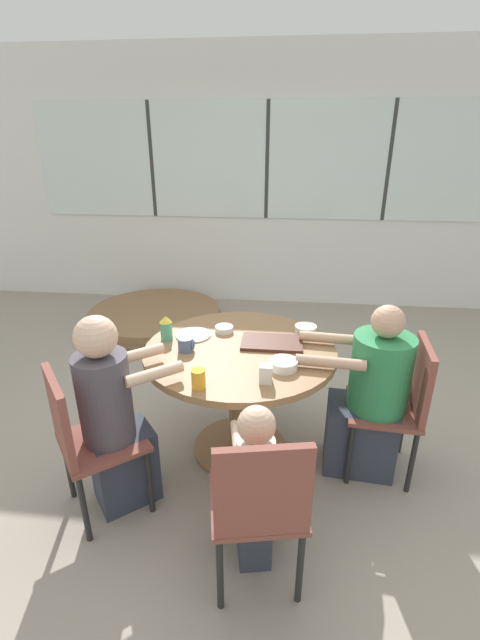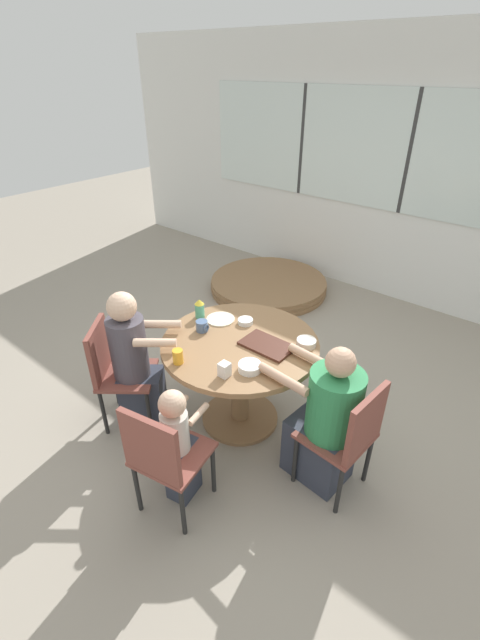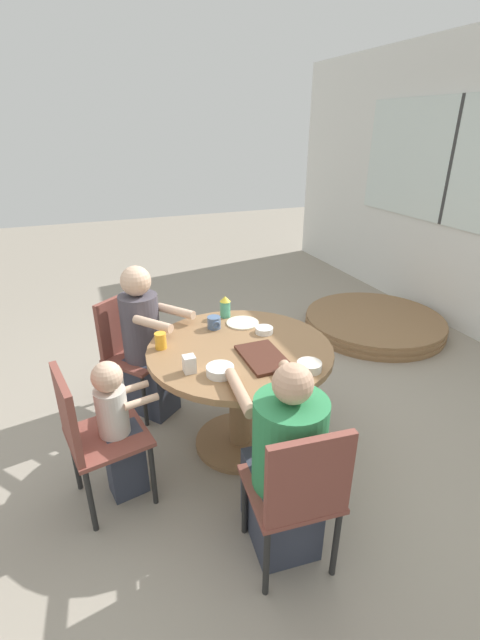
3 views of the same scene
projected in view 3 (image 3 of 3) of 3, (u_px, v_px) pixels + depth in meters
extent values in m
plane|color=gray|center=(240.00, 443.00, 2.91)|extent=(16.00, 16.00, 0.00)
cube|color=#333333|center=(451.00, 162.00, 4.23)|extent=(0.04, 0.01, 1.22)
cylinder|color=olive|center=(240.00, 350.00, 2.61)|extent=(1.13, 1.13, 0.04)
cylinder|color=olive|center=(240.00, 400.00, 2.76)|extent=(0.14, 0.14, 0.70)
cylinder|color=olive|center=(240.00, 441.00, 2.90)|extent=(0.60, 0.60, 0.03)
cube|color=brown|center=(140.00, 357.00, 3.12)|extent=(0.56, 0.56, 0.03)
cube|color=brown|center=(118.00, 324.00, 3.11)|extent=(0.27, 0.32, 0.42)
cylinder|color=black|center=(175.00, 378.00, 3.27)|extent=(0.03, 0.03, 0.42)
cylinder|color=black|center=(145.00, 401.00, 3.00)|extent=(0.03, 0.03, 0.42)
cylinder|color=black|center=(141.00, 367.00, 3.42)|extent=(0.03, 0.03, 0.42)
cylinder|color=black|center=(110.00, 387.00, 3.15)|extent=(0.03, 0.03, 0.42)
cube|color=brown|center=(290.00, 488.00, 1.99)|extent=(0.43, 0.43, 0.03)
cube|color=brown|center=(309.00, 480.00, 1.74)|extent=(0.07, 0.38, 0.42)
cylinder|color=black|center=(245.00, 503.00, 2.19)|extent=(0.03, 0.03, 0.42)
cylinder|color=black|center=(306.00, 488.00, 2.28)|extent=(0.03, 0.03, 0.42)
cylinder|color=black|center=(266.00, 562.00, 1.89)|extent=(0.03, 0.03, 0.42)
cylinder|color=black|center=(336.00, 543.00, 1.98)|extent=(0.03, 0.03, 0.42)
cube|color=brown|center=(108.00, 436.00, 2.32)|extent=(0.47, 0.47, 0.03)
cube|color=brown|center=(67.00, 414.00, 2.14)|extent=(0.38, 0.11, 0.42)
cylinder|color=black|center=(132.00, 440.00, 2.63)|extent=(0.03, 0.03, 0.42)
cylinder|color=black|center=(153.00, 475.00, 2.37)|extent=(0.03, 0.03, 0.42)
cylinder|color=black|center=(75.00, 461.00, 2.46)|extent=(0.03, 0.03, 0.42)
cylinder|color=black|center=(91.00, 501.00, 2.20)|extent=(0.03, 0.03, 0.42)
cube|color=#333847|center=(152.00, 385.00, 3.16)|extent=(0.40, 0.39, 0.44)
cylinder|color=#4C4751|center=(141.00, 327.00, 3.00)|extent=(0.27, 0.27, 0.48)
sphere|color=#DBB293|center=(136.00, 281.00, 2.85)|extent=(0.21, 0.21, 0.21)
cylinder|color=#DBB293|center=(176.00, 311.00, 2.93)|extent=(0.27, 0.23, 0.06)
cylinder|color=#DBB293|center=(153.00, 324.00, 2.74)|extent=(0.27, 0.23, 0.06)
cube|color=#333847|center=(280.00, 503.00, 2.17)|extent=(0.43, 0.34, 0.44)
cylinder|color=#2D844C|center=(289.00, 442.00, 1.93)|extent=(0.34, 0.34, 0.45)
sphere|color=tan|center=(293.00, 384.00, 1.80)|extent=(0.18, 0.18, 0.18)
cylinder|color=tan|center=(240.00, 392.00, 2.09)|extent=(0.37, 0.09, 0.06)
cylinder|color=tan|center=(297.00, 382.00, 2.17)|extent=(0.37, 0.09, 0.06)
cube|color=#333847|center=(126.00, 461.00, 2.44)|extent=(0.19, 0.23, 0.44)
cylinder|color=beige|center=(112.00, 412.00, 2.28)|extent=(0.17, 0.17, 0.27)
sphere|color=#DBB293|center=(107.00, 377.00, 2.19)|extent=(0.16, 0.16, 0.16)
cylinder|color=#DBB293|center=(132.00, 388.00, 2.38)|extent=(0.07, 0.19, 0.04)
cylinder|color=#DBB293|center=(142.00, 402.00, 2.27)|extent=(0.07, 0.19, 0.04)
cube|color=#472319|center=(263.00, 357.00, 2.47)|extent=(0.36, 0.23, 0.02)
cylinder|color=slate|center=(214.00, 322.00, 2.83)|extent=(0.09, 0.09, 0.08)
torus|color=slate|center=(216.00, 325.00, 2.79)|extent=(0.01, 0.06, 0.06)
cylinder|color=#4CA57F|center=(225.00, 309.00, 2.99)|extent=(0.07, 0.07, 0.12)
cone|color=gold|center=(225.00, 299.00, 2.96)|extent=(0.08, 0.08, 0.04)
cylinder|color=gold|center=(161.00, 341.00, 2.57)|extent=(0.07, 0.07, 0.10)
cube|color=silver|center=(189.00, 364.00, 2.32)|extent=(0.07, 0.07, 0.10)
cylinder|color=silver|center=(309.00, 366.00, 2.35)|extent=(0.14, 0.14, 0.05)
cylinder|color=white|center=(264.00, 330.00, 2.77)|extent=(0.11, 0.11, 0.04)
cylinder|color=white|center=(220.00, 371.00, 2.30)|extent=(0.15, 0.15, 0.05)
cylinder|color=beige|center=(243.00, 323.00, 2.91)|extent=(0.22, 0.22, 0.01)
cylinder|color=olive|center=(373.00, 328.00, 4.52)|extent=(1.42, 1.42, 0.03)
cylinder|color=olive|center=(374.00, 325.00, 4.51)|extent=(1.43, 1.43, 0.03)
cylinder|color=olive|center=(374.00, 323.00, 4.50)|extent=(1.42, 1.42, 0.03)
cylinder|color=olive|center=(374.00, 320.00, 4.48)|extent=(1.43, 1.43, 0.03)
cylinder|color=olive|center=(375.00, 318.00, 4.47)|extent=(1.42, 1.42, 0.03)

